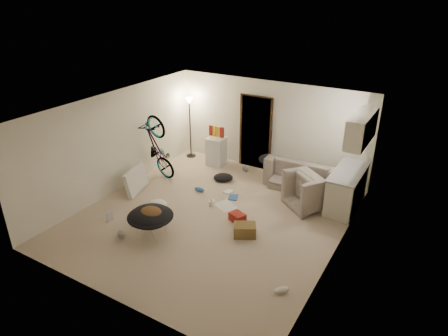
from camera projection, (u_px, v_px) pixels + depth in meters
The scene contains 39 objects.
floor at pixel (212, 217), 8.96m from camera, with size 5.50×6.00×0.02m, color #C1AC94.
ceiling at pixel (210, 109), 7.90m from camera, with size 5.50×6.00×0.02m, color white.
wall_back at pixel (270, 127), 10.78m from camera, with size 5.50×0.02×2.50m, color white.
wall_front at pixel (105, 237), 6.07m from camera, with size 5.50×0.02×2.50m, color white.
wall_left at pixel (115, 143), 9.70m from camera, with size 0.02×6.00×2.50m, color white.
wall_right at pixel (341, 199), 7.15m from camera, with size 0.02×6.00×2.50m, color white.
doorway at pixel (256, 133), 11.03m from camera, with size 0.85×0.10×2.04m, color black.
door_trim at pixel (255, 133), 11.01m from camera, with size 0.97×0.04×2.10m, color #352212.
floor_lamp at pixel (190, 115), 11.58m from camera, with size 0.28×0.28×1.81m.
kitchen_counter at pixel (346, 190), 9.21m from camera, with size 0.60×1.50×0.88m, color beige.
counter_top at pixel (349, 172), 9.02m from camera, with size 0.64×1.54×0.04m, color gray.
kitchen_uppers at pixel (362, 129), 8.52m from camera, with size 0.38×1.40×0.65m, color beige.
sofa at pixel (302, 177), 10.19m from camera, with size 1.87×0.73×0.55m, color #3C453D.
armchair at pixel (314, 194), 9.31m from camera, with size 0.96×0.84×0.62m, color #3C453D.
bicycle at pixel (158, 161), 10.59m from camera, with size 0.64×1.85×0.97m, color black.
book_asset at pixel (107, 223), 8.72m from camera, with size 0.18×0.25×0.02m, color maroon.
mini_fridge at pixel (216, 151), 11.44m from camera, with size 0.48×0.48×0.81m, color white.
snack_box_0 at pixel (211, 130), 11.27m from camera, with size 0.10×0.07×0.30m, color maroon.
snack_box_1 at pixel (215, 131), 11.21m from camera, with size 0.10×0.07×0.30m, color orange.
snack_box_2 at pixel (218, 132), 11.16m from camera, with size 0.10×0.07×0.30m, color yellow.
snack_box_3 at pixel (222, 133), 11.10m from camera, with size 0.10×0.07×0.30m, color maroon.
saucer_chair at pixel (151, 220), 8.11m from camera, with size 0.94×0.94×0.67m.
hoodie at pixel (151, 213), 7.98m from camera, with size 0.48×0.40×0.22m, color brown.
sofa_drape at pixel (269, 160), 10.52m from camera, with size 0.56×0.46×0.28m, color black.
tv_box at pixel (136, 180), 9.97m from camera, with size 0.11×0.94×0.62m, color silver.
drink_case_a at pixel (245, 230), 8.25m from camera, with size 0.46×0.33×0.26m, color brown.
drink_case_b at pixel (237, 217), 8.76m from camera, with size 0.34×0.25×0.19m, color maroon.
juicer at pixel (212, 203), 9.37m from camera, with size 0.14×0.14×0.20m.
newspaper at pixel (226, 206), 9.39m from camera, with size 0.40×0.53×0.01m, color silver.
book_blue at pixel (233, 197), 9.75m from camera, with size 0.21×0.29×0.03m, color #2E59A8.
book_white at pixel (228, 192), 10.03m from camera, with size 0.18×0.23×0.02m, color silver.
shoe_0 at pixel (200, 189), 10.05m from camera, with size 0.29×0.12×0.11m, color #2E59A8.
shoe_1 at pixel (245, 169), 11.15m from camera, with size 0.29×0.12×0.11m, color slate.
shoe_2 at pixel (136, 223), 8.64m from camera, with size 0.27×0.11×0.10m, color #2E59A8.
shoe_3 at pixel (122, 234), 8.25m from camera, with size 0.28×0.12×0.10m, color slate.
shoe_4 at pixel (281, 290), 6.75m from camera, with size 0.27×0.11×0.10m, color white.
clothes_lump_a at pixel (159, 215), 8.89m from camera, with size 0.50×0.43×0.16m, color black.
clothes_lump_b at pixel (223, 177), 10.62m from camera, with size 0.51×0.45×0.16m, color black.
clothes_lump_c at pixel (158, 204), 9.36m from camera, with size 0.44×0.37×0.13m, color silver.
Camera 1 is at (4.14, -6.46, 4.75)m, focal length 32.00 mm.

